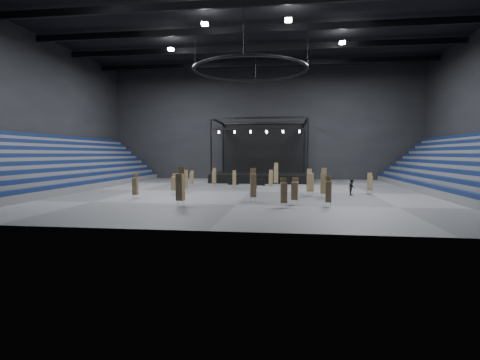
# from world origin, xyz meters

# --- Properties ---
(floor) EXTENTS (50.00, 50.00, 0.00)m
(floor) POSITION_xyz_m (0.00, 0.00, 0.00)
(floor) COLOR #4F4F51
(floor) RESTS_ON ground
(ceiling) EXTENTS (50.00, 42.00, 0.20)m
(ceiling) POSITION_xyz_m (0.00, 0.00, 18.00)
(ceiling) COLOR black
(ceiling) RESTS_ON wall_back
(wall_back) EXTENTS (50.00, 0.20, 18.00)m
(wall_back) POSITION_xyz_m (0.00, 21.00, 9.00)
(wall_back) COLOR black
(wall_back) RESTS_ON ground
(wall_front) EXTENTS (50.00, 0.20, 18.00)m
(wall_front) POSITION_xyz_m (0.00, -21.00, 9.00)
(wall_front) COLOR black
(wall_front) RESTS_ON ground
(wall_left) EXTENTS (0.20, 42.00, 18.00)m
(wall_left) POSITION_xyz_m (-25.00, 0.00, 9.00)
(wall_left) COLOR black
(wall_left) RESTS_ON ground
(bleachers_left) EXTENTS (7.20, 40.00, 6.40)m
(bleachers_left) POSITION_xyz_m (-22.94, 0.00, 1.73)
(bleachers_left) COLOR #535356
(bleachers_left) RESTS_ON floor
(bleachers_right) EXTENTS (7.20, 40.00, 6.40)m
(bleachers_right) POSITION_xyz_m (22.94, 0.00, 1.73)
(bleachers_right) COLOR #535356
(bleachers_right) RESTS_ON floor
(stage) EXTENTS (14.00, 10.00, 9.20)m
(stage) POSITION_xyz_m (0.00, 16.24, 1.45)
(stage) COLOR black
(stage) RESTS_ON floor
(truss_ring) EXTENTS (12.30, 12.30, 5.15)m
(truss_ring) POSITION_xyz_m (-0.00, 0.00, 13.00)
(truss_ring) COLOR black
(truss_ring) RESTS_ON ceiling
(roof_girders) EXTENTS (49.00, 30.35, 0.70)m
(roof_girders) POSITION_xyz_m (0.00, -0.00, 17.20)
(roof_girders) COLOR black
(roof_girders) RESTS_ON ceiling
(floodlights) EXTENTS (28.60, 16.60, 0.25)m
(floodlights) POSITION_xyz_m (0.00, -4.00, 16.60)
(floodlights) COLOR white
(floodlights) RESTS_ON roof_girders
(flight_case_left) EXTENTS (1.48, 1.12, 0.89)m
(flight_case_left) POSITION_xyz_m (-3.23, 9.10, 0.44)
(flight_case_left) COLOR black
(flight_case_left) RESTS_ON floor
(flight_case_mid) EXTENTS (1.30, 0.79, 0.82)m
(flight_case_mid) POSITION_xyz_m (0.45, 8.24, 0.41)
(flight_case_mid) COLOR black
(flight_case_mid) RESTS_ON floor
(flight_case_right) EXTENTS (1.29, 0.86, 0.79)m
(flight_case_right) POSITION_xyz_m (3.82, 10.42, 0.39)
(flight_case_right) COLOR black
(flight_case_right) RESTS_ON floor
(chair_stack_0) EXTENTS (0.56, 0.56, 2.11)m
(chair_stack_0) POSITION_xyz_m (-7.40, -3.55, 1.13)
(chair_stack_0) COLOR silver
(chair_stack_0) RESTS_ON floor
(chair_stack_1) EXTENTS (0.50, 0.50, 2.19)m
(chair_stack_1) POSITION_xyz_m (12.34, -0.99, 1.16)
(chair_stack_1) COLOR silver
(chair_stack_1) RESTS_ON floor
(chair_stack_2) EXTENTS (0.58, 0.58, 2.20)m
(chair_stack_2) POSITION_xyz_m (4.66, -10.14, 1.18)
(chair_stack_2) COLOR silver
(chair_stack_2) RESTS_ON floor
(chair_stack_3) EXTENTS (0.45, 0.45, 2.26)m
(chair_stack_3) POSITION_xyz_m (2.07, 3.13, 1.17)
(chair_stack_3) COLOR silver
(chair_stack_3) RESTS_ON floor
(chair_stack_4) EXTENTS (0.45, 0.45, 2.38)m
(chair_stack_4) POSITION_xyz_m (7.23, -10.82, 1.22)
(chair_stack_4) COLOR silver
(chair_stack_4) RESTS_ON floor
(chair_stack_5) EXTENTS (0.64, 0.64, 3.08)m
(chair_stack_5) POSITION_xyz_m (-4.21, -11.99, 1.56)
(chair_stack_5) COLOR silver
(chair_stack_5) RESTS_ON floor
(chair_stack_6) EXTENTS (0.46, 0.46, 2.00)m
(chair_stack_6) POSITION_xyz_m (-8.07, 5.83, 1.06)
(chair_stack_6) COLOR silver
(chair_stack_6) RESTS_ON floor
(chair_stack_7) EXTENTS (0.56, 0.56, 2.97)m
(chair_stack_7) POSITION_xyz_m (2.52, 7.67, 1.51)
(chair_stack_7) COLOR silver
(chair_stack_7) RESTS_ON floor
(chair_stack_8) EXTENTS (0.59, 0.59, 2.80)m
(chair_stack_8) POSITION_xyz_m (7.38, -4.81, 1.42)
(chair_stack_8) COLOR silver
(chair_stack_8) RESTS_ON floor
(chair_stack_9) EXTENTS (0.49, 0.49, 2.36)m
(chair_stack_9) POSITION_xyz_m (-6.92, -0.96, 1.21)
(chair_stack_9) COLOR silver
(chair_stack_9) RESTS_ON floor
(chair_stack_10) EXTENTS (0.49, 0.49, 2.28)m
(chair_stack_10) POSITION_xyz_m (-5.37, 6.78, 1.19)
(chair_stack_10) COLOR silver
(chair_stack_10) RESTS_ON floor
(chair_stack_11) EXTENTS (0.44, 0.44, 2.29)m
(chair_stack_11) POSITION_xyz_m (-9.79, -7.66, 1.18)
(chair_stack_11) COLOR silver
(chair_stack_11) RESTS_ON floor
(chair_stack_12) EXTENTS (0.56, 0.56, 2.30)m
(chair_stack_12) POSITION_xyz_m (3.81, -11.99, 1.20)
(chair_stack_12) COLOR silver
(chair_stack_12) RESTS_ON floor
(chair_stack_13) EXTENTS (0.68, 0.68, 2.66)m
(chair_stack_13) POSITION_xyz_m (6.23, -3.40, 1.38)
(chair_stack_13) COLOR silver
(chair_stack_13) RESTS_ON floor
(chair_stack_14) EXTENTS (0.58, 0.58, 2.89)m
(chair_stack_14) POSITION_xyz_m (1.17, -8.61, 1.46)
(chair_stack_14) COLOR silver
(chair_stack_14) RESTS_ON floor
(chair_stack_15) EXTENTS (0.48, 0.48, 2.16)m
(chair_stack_15) POSITION_xyz_m (-2.24, 3.43, 1.12)
(chair_stack_15) COLOR silver
(chair_stack_15) RESTS_ON floor
(man_center) EXTENTS (0.81, 0.64, 1.95)m
(man_center) POSITION_xyz_m (0.64, -2.49, 0.97)
(man_center) COLOR black
(man_center) RESTS_ON floor
(crew_member) EXTENTS (0.73, 0.87, 1.60)m
(crew_member) POSITION_xyz_m (10.42, -2.02, 0.80)
(crew_member) COLOR black
(crew_member) RESTS_ON floor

